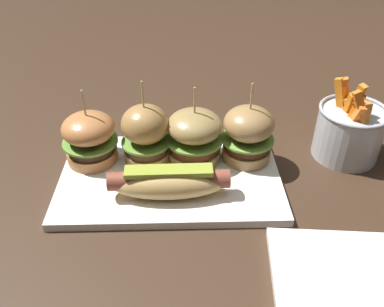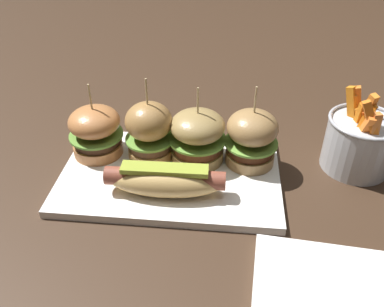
{
  "view_description": "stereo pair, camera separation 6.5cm",
  "coord_description": "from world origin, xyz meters",
  "px_view_note": "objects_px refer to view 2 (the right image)",
  "views": [
    {
      "loc": [
        0.02,
        -0.53,
        0.43
      ],
      "look_at": [
        0.04,
        0.0,
        0.05
      ],
      "focal_mm": 37.84,
      "sensor_mm": 36.0,
      "label": 1
    },
    {
      "loc": [
        0.09,
        -0.53,
        0.43
      ],
      "look_at": [
        0.04,
        0.0,
        0.05
      ],
      "focal_mm": 37.84,
      "sensor_mm": 36.0,
      "label": 2
    }
  ],
  "objects_px": {
    "slider_center_right": "(197,136)",
    "slider_far_right": "(252,137)",
    "hot_dog": "(167,180)",
    "slider_far_left": "(96,131)",
    "slider_center_left": "(149,131)",
    "side_plate": "(333,307)",
    "fries_bucket": "(360,141)",
    "platter_main": "(171,175)"
  },
  "relations": [
    {
      "from": "slider_center_right",
      "to": "slider_far_right",
      "type": "distance_m",
      "value": 0.09
    },
    {
      "from": "hot_dog",
      "to": "slider_far_left",
      "type": "height_order",
      "value": "slider_far_left"
    },
    {
      "from": "slider_center_right",
      "to": "hot_dog",
      "type": "bearing_deg",
      "value": -111.79
    },
    {
      "from": "slider_far_left",
      "to": "slider_center_left",
      "type": "bearing_deg",
      "value": -1.9
    },
    {
      "from": "side_plate",
      "to": "hot_dog",
      "type": "bearing_deg",
      "value": 141.81
    },
    {
      "from": "slider_center_left",
      "to": "fries_bucket",
      "type": "height_order",
      "value": "slider_center_left"
    },
    {
      "from": "slider_far_left",
      "to": "slider_far_right",
      "type": "distance_m",
      "value": 0.27
    },
    {
      "from": "slider_center_left",
      "to": "side_plate",
      "type": "xyz_separation_m",
      "value": [
        0.27,
        -0.27,
        -0.06
      ]
    },
    {
      "from": "platter_main",
      "to": "hot_dog",
      "type": "bearing_deg",
      "value": -86.2
    },
    {
      "from": "slider_far_right",
      "to": "slider_center_right",
      "type": "bearing_deg",
      "value": -179.97
    },
    {
      "from": "platter_main",
      "to": "slider_far_left",
      "type": "relative_size",
      "value": 2.72
    },
    {
      "from": "hot_dog",
      "to": "slider_far_right",
      "type": "bearing_deg",
      "value": 36.58
    },
    {
      "from": "slider_far_left",
      "to": "slider_center_left",
      "type": "distance_m",
      "value": 0.1
    },
    {
      "from": "hot_dog",
      "to": "slider_center_left",
      "type": "distance_m",
      "value": 0.11
    },
    {
      "from": "fries_bucket",
      "to": "side_plate",
      "type": "height_order",
      "value": "fries_bucket"
    },
    {
      "from": "platter_main",
      "to": "hot_dog",
      "type": "distance_m",
      "value": 0.06
    },
    {
      "from": "hot_dog",
      "to": "slider_center_right",
      "type": "distance_m",
      "value": 0.1
    },
    {
      "from": "platter_main",
      "to": "slider_center_left",
      "type": "xyz_separation_m",
      "value": [
        -0.04,
        0.04,
        0.06
      ]
    },
    {
      "from": "slider_far_left",
      "to": "side_plate",
      "type": "bearing_deg",
      "value": -37.01
    },
    {
      "from": "platter_main",
      "to": "slider_far_left",
      "type": "height_order",
      "value": "slider_far_left"
    },
    {
      "from": "hot_dog",
      "to": "slider_center_left",
      "type": "bearing_deg",
      "value": 114.89
    },
    {
      "from": "fries_bucket",
      "to": "platter_main",
      "type": "bearing_deg",
      "value": -168.3
    },
    {
      "from": "side_plate",
      "to": "platter_main",
      "type": "bearing_deg",
      "value": 134.69
    },
    {
      "from": "slider_center_left",
      "to": "side_plate",
      "type": "relative_size",
      "value": 0.78
    },
    {
      "from": "slider_far_left",
      "to": "slider_far_right",
      "type": "relative_size",
      "value": 0.94
    },
    {
      "from": "slider_center_left",
      "to": "platter_main",
      "type": "bearing_deg",
      "value": -45.24
    },
    {
      "from": "slider_center_right",
      "to": "fries_bucket",
      "type": "relative_size",
      "value": 0.94
    },
    {
      "from": "slider_far_right",
      "to": "slider_far_left",
      "type": "bearing_deg",
      "value": 179.59
    },
    {
      "from": "slider_center_left",
      "to": "fries_bucket",
      "type": "relative_size",
      "value": 1.03
    },
    {
      "from": "slider_far_left",
      "to": "side_plate",
      "type": "height_order",
      "value": "slider_far_left"
    },
    {
      "from": "platter_main",
      "to": "slider_center_left",
      "type": "relative_size",
      "value": 2.44
    },
    {
      "from": "slider_far_left",
      "to": "hot_dog",
      "type": "bearing_deg",
      "value": -35.04
    },
    {
      "from": "fries_bucket",
      "to": "slider_center_left",
      "type": "bearing_deg",
      "value": -176.0
    },
    {
      "from": "hot_dog",
      "to": "slider_far_right",
      "type": "xyz_separation_m",
      "value": [
        0.13,
        0.1,
        0.02
      ]
    },
    {
      "from": "hot_dog",
      "to": "slider_center_left",
      "type": "relative_size",
      "value": 1.24
    },
    {
      "from": "side_plate",
      "to": "slider_center_right",
      "type": "bearing_deg",
      "value": 124.35
    },
    {
      "from": "slider_center_right",
      "to": "side_plate",
      "type": "bearing_deg",
      "value": -55.65
    },
    {
      "from": "slider_far_left",
      "to": "slider_center_left",
      "type": "relative_size",
      "value": 0.9
    },
    {
      "from": "slider_far_right",
      "to": "hot_dog",
      "type": "bearing_deg",
      "value": -143.42
    },
    {
      "from": "side_plate",
      "to": "slider_far_right",
      "type": "bearing_deg",
      "value": 109.28
    },
    {
      "from": "slider_center_left",
      "to": "slider_far_left",
      "type": "bearing_deg",
      "value": 178.1
    },
    {
      "from": "fries_bucket",
      "to": "side_plate",
      "type": "relative_size",
      "value": 0.76
    }
  ]
}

